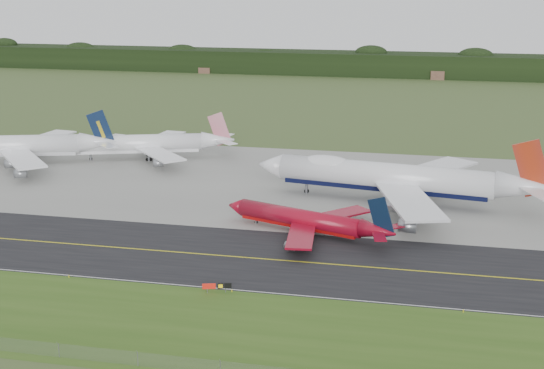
{
  "coord_description": "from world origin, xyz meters",
  "views": [
    {
      "loc": [
        32.34,
        -137.29,
        53.13
      ],
      "look_at": [
        -1.76,
        22.0,
        7.59
      ],
      "focal_mm": 50.0,
      "sensor_mm": 36.0,
      "label": 1
    }
  ],
  "objects": [
    {
      "name": "jet_ba_747",
      "position": [
        24.61,
        39.08,
        6.13
      ],
      "size": [
        71.56,
        58.7,
        18.01
      ],
      "color": "silver",
      "rests_on": "ground"
    },
    {
      "name": "apron",
      "position": [
        0.0,
        51.0,
        0.01
      ],
      "size": [
        400.0,
        78.0,
        0.01
      ],
      "primitive_type": "cube",
      "color": "gray",
      "rests_on": "ground"
    },
    {
      "name": "taxiway_centreline",
      "position": [
        0.0,
        -4.0,
        0.03
      ],
      "size": [
        400.0,
        0.4,
        0.0
      ],
      "primitive_type": "cube",
      "color": "gold",
      "rests_on": "taxiway"
    },
    {
      "name": "edge_marker_right",
      "position": [
        39.15,
        -20.5,
        0.25
      ],
      "size": [
        0.16,
        0.16,
        0.5
      ],
      "primitive_type": "cylinder",
      "color": "yellow",
      "rests_on": "ground"
    },
    {
      "name": "edge_marker_left",
      "position": [
        -30.28,
        -20.5,
        0.25
      ],
      "size": [
        0.16,
        0.16,
        0.5
      ],
      "primitive_type": "cylinder",
      "color": "yellow",
      "rests_on": "ground"
    },
    {
      "name": "taxiway_edge_line",
      "position": [
        0.0,
        -19.5,
        0.03
      ],
      "size": [
        400.0,
        0.25,
        0.0
      ],
      "primitive_type": "cube",
      "color": "silver",
      "rests_on": "taxiway"
    },
    {
      "name": "ground",
      "position": [
        0.0,
        0.0,
        0.0
      ],
      "size": [
        600.0,
        600.0,
        0.0
      ],
      "primitive_type": "plane",
      "color": "#405427",
      "rests_on": "ground"
    },
    {
      "name": "jet_red_737",
      "position": [
        8.18,
        12.31,
        2.97
      ],
      "size": [
        38.74,
        30.7,
        10.76
      ],
      "color": "maroon",
      "rests_on": "ground"
    },
    {
      "name": "edge_marker_center",
      "position": [
        0.24,
        -20.5,
        0.25
      ],
      "size": [
        0.16,
        0.16,
        0.5
      ],
      "primitive_type": "cylinder",
      "color": "yellow",
      "rests_on": "ground"
    },
    {
      "name": "taxiway",
      "position": [
        0.0,
        -4.0,
        0.01
      ],
      "size": [
        400.0,
        32.0,
        0.02
      ],
      "primitive_type": "cube",
      "color": "black",
      "rests_on": "ground"
    },
    {
      "name": "taxiway_sign",
      "position": [
        -2.25,
        -21.23,
        1.18
      ],
      "size": [
        4.88,
        1.59,
        1.68
      ],
      "color": "slate",
      "rests_on": "ground"
    },
    {
      "name": "horizon_treeline",
      "position": [
        0.0,
        273.76,
        5.47
      ],
      "size": [
        700.0,
        25.0,
        12.0
      ],
      "color": "black",
      "rests_on": "ground"
    },
    {
      "name": "jet_star_tail",
      "position": [
        -49.24,
        68.63,
        4.54
      ],
      "size": [
        50.39,
        40.99,
        13.63
      ],
      "color": "white",
      "rests_on": "ground"
    },
    {
      "name": "perimeter_fence",
      "position": [
        0.0,
        -48.0,
        1.1
      ],
      "size": [
        320.0,
        0.1,
        320.0
      ],
      "color": "slate",
      "rests_on": "ground"
    },
    {
      "name": "grass_verge",
      "position": [
        0.0,
        -35.0,
        0.01
      ],
      "size": [
        400.0,
        30.0,
        0.01
      ],
      "primitive_type": "cube",
      "color": "#2F5017",
      "rests_on": "ground"
    },
    {
      "name": "jet_navy_gold",
      "position": [
        -84.46,
        55.79,
        5.03
      ],
      "size": [
        58.26,
        49.54,
        15.32
      ],
      "color": "white",
      "rests_on": "ground"
    }
  ]
}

